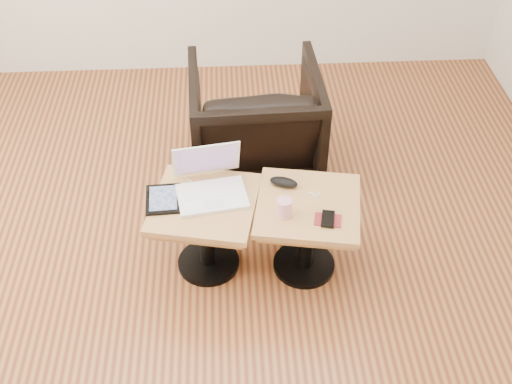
{
  "coord_description": "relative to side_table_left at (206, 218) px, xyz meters",
  "views": [
    {
      "loc": [
        0.15,
        -2.24,
        2.64
      ],
      "look_at": [
        0.28,
        0.15,
        0.52
      ],
      "focal_mm": 45.0,
      "sensor_mm": 36.0,
      "label": 1
    }
  ],
  "objects": [
    {
      "name": "earbuds_tangle",
      "position": [
        0.56,
        0.01,
        0.12
      ],
      "size": [
        0.07,
        0.05,
        0.01
      ],
      "color": "white",
      "rests_on": "side_table_right"
    },
    {
      "name": "charging_adapter",
      "position": [
        -0.14,
        0.24,
        0.13
      ],
      "size": [
        0.04,
        0.04,
        0.03
      ],
      "primitive_type": "cube",
      "rotation": [
        0.0,
        0.0,
        -0.05
      ],
      "color": "white",
      "rests_on": "side_table_left"
    },
    {
      "name": "glasses_case",
      "position": [
        0.41,
        0.1,
        0.14
      ],
      "size": [
        0.16,
        0.11,
        0.05
      ],
      "primitive_type": "ellipsoid",
      "rotation": [
        0.0,
        0.0,
        -0.36
      ],
      "color": "black",
      "rests_on": "side_table_right"
    },
    {
      "name": "striped_cup",
      "position": [
        0.39,
        -0.12,
        0.16
      ],
      "size": [
        0.09,
        0.09,
        0.1
      ],
      "primitive_type": "cylinder",
      "rotation": [
        0.0,
        0.0,
        -0.27
      ],
      "color": "#D3457C",
      "rests_on": "side_table_right"
    },
    {
      "name": "armchair",
      "position": [
        0.3,
        0.82,
        0.01
      ],
      "size": [
        0.8,
        0.82,
        0.72
      ],
      "primitive_type": "imported",
      "rotation": [
        0.0,
        0.0,
        3.18
      ],
      "color": "black",
      "rests_on": "ground"
    },
    {
      "name": "laptop",
      "position": [
        0.03,
        0.08,
        0.16
      ],
      "size": [
        0.39,
        0.36,
        0.24
      ],
      "rotation": [
        0.0,
        0.0,
        0.16
      ],
      "color": "white",
      "rests_on": "side_table_left"
    },
    {
      "name": "room_shell",
      "position": [
        -0.02,
        -0.15,
        1.0
      ],
      "size": [
        4.52,
        4.52,
        2.71
      ],
      "color": "#622C1B",
      "rests_on": "ground"
    },
    {
      "name": "side_table_left",
      "position": [
        0.0,
        0.0,
        0.0
      ],
      "size": [
        0.61,
        0.61,
        0.47
      ],
      "rotation": [
        0.0,
        0.0,
        -0.21
      ],
      "color": "black",
      "rests_on": "ground"
    },
    {
      "name": "phone_on_sleeve",
      "position": [
        0.6,
        -0.17,
        0.12
      ],
      "size": [
        0.15,
        0.13,
        0.02
      ],
      "rotation": [
        0.0,
        0.0,
        -0.2
      ],
      "color": "maroon",
      "rests_on": "side_table_right"
    },
    {
      "name": "tablet",
      "position": [
        -0.21,
        0.02,
        0.12
      ],
      "size": [
        0.18,
        0.23,
        0.02
      ],
      "rotation": [
        0.0,
        0.0,
        0.05
      ],
      "color": "black",
      "rests_on": "side_table_left"
    },
    {
      "name": "side_table_right",
      "position": [
        0.52,
        -0.04,
        0.0
      ],
      "size": [
        0.59,
        0.59,
        0.47
      ],
      "rotation": [
        0.0,
        0.0,
        -0.17
      ],
      "color": "black",
      "rests_on": "ground"
    }
  ]
}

